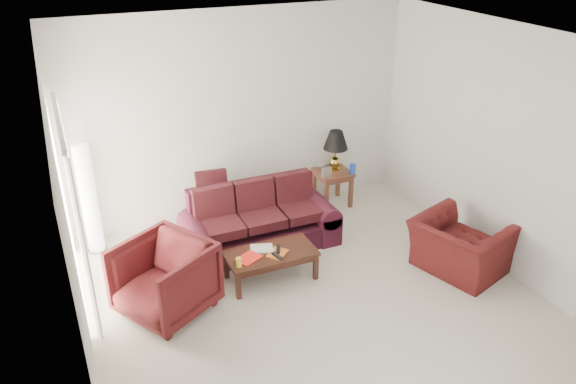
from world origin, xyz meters
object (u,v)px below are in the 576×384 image
object	(u,v)px
armchair_left	(164,279)
armchair_right	(459,247)
floor_lamp	(89,199)
sofa	(260,219)
coffee_table	(271,265)
end_table	(332,187)

from	to	relation	value
armchair_left	armchair_right	distance (m)	3.62
floor_lamp	armchair_left	distance (m)	1.79
sofa	coffee_table	distance (m)	0.81
sofa	armchair_right	world-z (taller)	sofa
armchair_right	coffee_table	bearing A→B (deg)	53.04
armchair_left	end_table	bearing A→B (deg)	87.94
armchair_left	coffee_table	xyz separation A→B (m)	(1.32, 0.12, -0.24)
sofa	armchair_left	xyz separation A→B (m)	(-1.47, -0.88, 0.01)
end_table	armchair_left	size ratio (longest dim) A/B	0.59
end_table	armchair_right	bearing A→B (deg)	-74.96
coffee_table	end_table	bearing A→B (deg)	41.73
sofa	floor_lamp	bearing A→B (deg)	163.05
end_table	armchair_right	xyz separation A→B (m)	(0.61, -2.26, 0.06)
sofa	end_table	world-z (taller)	sofa
end_table	coffee_table	size ratio (longest dim) A/B	0.51
armchair_right	sofa	bearing A→B (deg)	35.78
end_table	floor_lamp	bearing A→B (deg)	179.19
sofa	end_table	xyz separation A→B (m)	(1.48, 0.73, -0.14)
armchair_right	armchair_left	bearing A→B (deg)	61.62
armchair_left	coffee_table	bearing A→B (deg)	64.37
floor_lamp	armchair_right	world-z (taller)	floor_lamp
armchair_left	coffee_table	size ratio (longest dim) A/B	0.86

